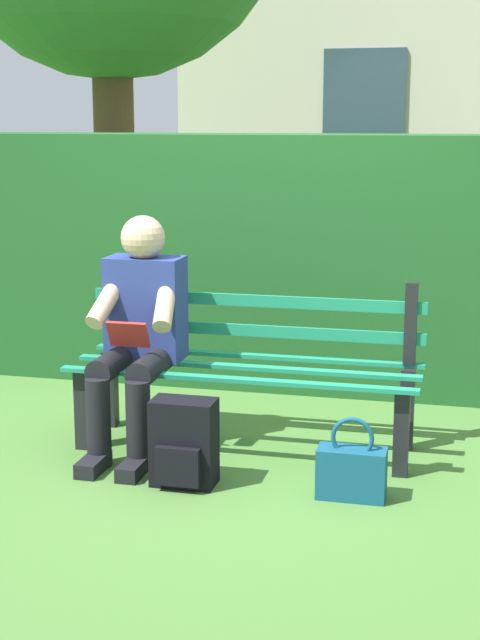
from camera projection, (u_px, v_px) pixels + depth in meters
The scene contains 6 objects.
ground at pixel (245, 448), 4.77m from camera, with size 60.00×60.00×0.00m, color #477533.
park_bench at pixel (248, 366), 4.75m from camera, with size 1.74×0.53×0.84m.
person_seated at pixel (138, 329), 4.67m from camera, with size 0.44×0.73×1.16m.
hedge_backdrop at pixel (271, 254), 5.88m from camera, with size 5.34×0.73×1.61m.
backpack at pixel (184, 443), 4.26m from camera, with size 0.29×0.24×0.40m.
handbag at pixel (352, 471), 4.12m from camera, with size 0.30×0.14×0.37m.
Camera 1 is at (-1.05, 4.40, 1.63)m, focal length 53.15 mm.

